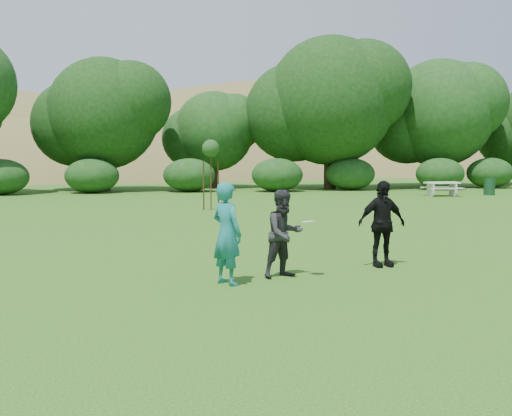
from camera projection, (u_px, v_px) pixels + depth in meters
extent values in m
plane|color=#19470C|center=(290.00, 283.00, 11.50)|extent=(120.00, 120.00, 0.00)
imported|color=#196F71|center=(227.00, 233.00, 11.33)|extent=(0.73, 0.80, 1.82)
imported|color=#262628|center=(284.00, 234.00, 12.00)|extent=(0.97, 0.87, 1.65)
imported|color=black|center=(382.00, 224.00, 13.12)|extent=(1.07, 0.53, 1.77)
cylinder|color=#163D23|center=(489.00, 187.00, 35.03)|extent=(0.60, 0.60, 0.90)
cylinder|color=white|center=(308.00, 222.00, 11.90)|extent=(0.27, 0.27, 0.07)
cylinder|color=#3B2517|center=(211.00, 179.00, 25.92)|extent=(0.05, 0.05, 2.50)
sphere|color=#224A1A|center=(211.00, 148.00, 25.81)|extent=(0.70, 0.70, 0.70)
cylinder|color=#392316|center=(204.00, 185.00, 25.88)|extent=(0.06, 0.06, 2.00)
cylinder|color=#382316|center=(218.00, 185.00, 26.00)|extent=(0.06, 0.06, 2.00)
cube|color=silver|center=(442.00, 183.00, 34.10)|extent=(1.80, 0.75, 0.08)
cube|color=beige|center=(431.00, 190.00, 34.00)|extent=(0.10, 0.70, 0.68)
cube|color=beige|center=(453.00, 190.00, 34.26)|extent=(0.10, 0.70, 0.68)
cube|color=silver|center=(447.00, 189.00, 33.53)|extent=(1.80, 0.28, 0.06)
cube|color=beige|center=(437.00, 187.00, 34.71)|extent=(1.80, 0.28, 0.06)
ellipsoid|color=olive|center=(297.00, 275.00, 87.03)|extent=(100.00, 64.00, 52.00)
ellipsoid|color=olive|center=(104.00, 247.00, 67.73)|extent=(80.00, 50.00, 28.00)
ellipsoid|color=olive|center=(404.00, 227.00, 76.68)|extent=(60.00, 44.00, 24.00)
cylinder|color=#3A2616|center=(104.00, 168.00, 38.85)|extent=(0.68, 0.68, 2.80)
sphere|color=#194214|center=(103.00, 114.00, 38.57)|extent=(6.73, 6.73, 6.73)
cylinder|color=#3A2616|center=(214.00, 170.00, 42.24)|extent=(0.60, 0.60, 2.27)
sphere|color=#194214|center=(214.00, 131.00, 42.02)|extent=(5.22, 5.22, 5.22)
cylinder|color=#3A2616|center=(330.00, 163.00, 40.69)|extent=(0.76, 0.76, 3.32)
sphere|color=#194214|center=(331.00, 101.00, 40.35)|extent=(8.12, 8.12, 8.12)
cylinder|color=#3A2616|center=(438.00, 165.00, 43.30)|extent=(0.71, 0.71, 2.97)
sphere|color=#194214|center=(440.00, 113.00, 43.00)|extent=(7.19, 7.19, 7.19)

